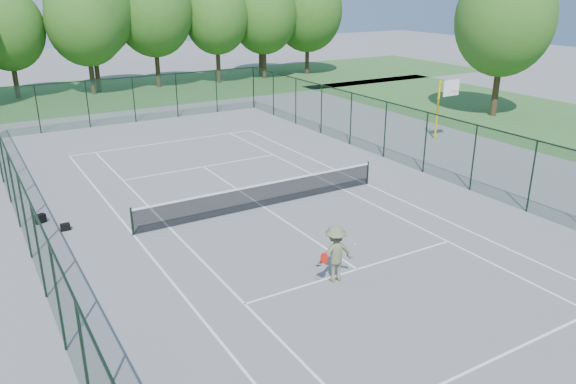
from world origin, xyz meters
The scene contains 12 objects.
ground centered at (0.00, 0.00, 0.00)m, with size 140.00×140.00×0.00m, color gray.
grass_far centered at (0.00, 30.00, 0.01)m, with size 80.00×16.00×0.01m, color #3C6C31.
grass_side centered at (24.00, 4.00, 0.01)m, with size 14.00×40.00×0.01m, color #3C6C31.
court_lines centered at (0.00, 0.00, 0.00)m, with size 11.05×23.85×0.01m.
tennis_net centered at (0.00, 0.00, 0.58)m, with size 11.08×0.08×1.10m.
fence_enclosure centered at (0.00, 0.00, 1.56)m, with size 18.05×36.05×3.02m.
tree_line_far centered at (0.00, 30.00, 5.99)m, with size 39.40×6.40×9.70m.
basketball_goal centered at (14.12, 3.84, 2.57)m, with size 1.20×1.43×3.65m.
tree_side centered at (22.28, 6.91, 6.55)m, with size 6.56×6.56×10.38m.
sports_bag_a centered at (-8.28, 3.01, 0.17)m, with size 0.43×0.26×0.34m, color black.
sports_bag_b centered at (-7.57, 1.77, 0.13)m, with size 0.35×0.21×0.27m, color black.
tennis_player centered at (-1.04, -6.57, 0.92)m, with size 1.97×0.82×1.84m.
Camera 1 is at (-10.32, -19.20, 8.75)m, focal length 35.00 mm.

